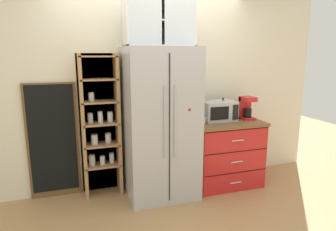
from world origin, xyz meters
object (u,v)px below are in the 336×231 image
object	(u,v)px
refrigerator	(160,123)
bottle_amber	(223,110)
chalkboard_menu	(53,141)
mug_cream	(203,120)
coffee_maker	(246,108)
microwave	(218,111)

from	to	relation	value
refrigerator	bottle_amber	bearing A→B (deg)	7.02
chalkboard_menu	refrigerator	bearing A→B (deg)	-14.75
mug_cream	chalkboard_menu	distance (m)	1.87
refrigerator	coffee_maker	bearing A→B (deg)	1.82
microwave	mug_cream	size ratio (longest dim) A/B	4.01
chalkboard_menu	microwave	bearing A→B (deg)	-6.87
microwave	coffee_maker	world-z (taller)	coffee_maker
coffee_maker	mug_cream	size ratio (longest dim) A/B	2.83
mug_cream	chalkboard_menu	size ratio (longest dim) A/B	0.08
refrigerator	coffee_maker	distance (m)	1.25
coffee_maker	chalkboard_menu	world-z (taller)	chalkboard_menu
microwave	bottle_amber	size ratio (longest dim) A/B	1.49
chalkboard_menu	coffee_maker	bearing A→B (deg)	-6.70
mug_cream	microwave	bearing A→B (deg)	24.37
refrigerator	mug_cream	xyz separation A→B (m)	(0.55, -0.05, 0.01)
coffee_maker	chalkboard_menu	distance (m)	2.55
bottle_amber	refrigerator	bearing A→B (deg)	-172.98
microwave	chalkboard_menu	xyz separation A→B (m)	(-2.10, 0.25, -0.30)
coffee_maker	refrigerator	bearing A→B (deg)	-178.18
microwave	bottle_amber	xyz separation A→B (m)	(0.09, 0.03, 0.00)
refrigerator	chalkboard_menu	xyz separation A→B (m)	(-1.27, 0.33, -0.20)
refrigerator	mug_cream	distance (m)	0.55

